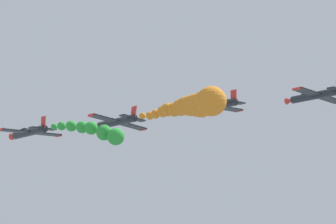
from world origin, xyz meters
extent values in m
cylinder|color=#23282D|center=(-15.86, 12.17, 77.57)|extent=(1.10, 9.00, 1.10)
cone|color=red|center=(-15.86, 17.27, 77.57)|extent=(1.05, 1.20, 1.05)
cube|color=#23282D|center=(-15.86, 11.77, 77.47)|extent=(9.20, 1.90, 0.21)
cylinder|color=red|center=(-20.46, 11.77, 77.49)|extent=(0.36, 1.40, 0.36)
cylinder|color=red|center=(-11.26, 11.77, 77.45)|extent=(0.36, 1.40, 0.36)
cube|color=#23282D|center=(-15.86, 8.17, 77.62)|extent=(3.80, 1.20, 0.19)
cube|color=red|center=(-15.85, 8.07, 78.54)|extent=(0.15, 1.10, 1.60)
ellipsoid|color=black|center=(-15.85, 13.97, 78.07)|extent=(0.80, 2.20, 0.70)
sphere|color=green|center=(-15.76, 5.11, 77.52)|extent=(0.89, 0.89, 0.89)
sphere|color=green|center=(-15.77, 3.05, 77.37)|extent=(1.20, 1.20, 1.20)
sphere|color=green|center=(-15.49, 0.98, 77.13)|extent=(1.46, 1.46, 1.46)
sphere|color=green|center=(-15.09, -1.08, 76.78)|extent=(1.59, 1.59, 1.59)
sphere|color=green|center=(-14.96, -3.14, 76.43)|extent=(1.72, 1.72, 1.72)
sphere|color=green|center=(-14.34, -5.21, 75.65)|extent=(2.00, 2.00, 2.00)
sphere|color=green|center=(-13.96, -7.27, 74.96)|extent=(2.17, 2.17, 2.17)
cylinder|color=#23282D|center=(-5.62, 4.97, 79.18)|extent=(1.23, 9.00, 1.23)
cone|color=red|center=(-5.62, 10.07, 79.18)|extent=(1.17, 1.20, 1.17)
cube|color=#23282D|center=(-5.64, 4.57, 79.08)|extent=(9.14, 1.90, 1.38)
cylinder|color=red|center=(-10.20, 4.57, 79.68)|extent=(0.40, 1.40, 0.40)
cylinder|color=red|center=(-1.08, 4.57, 78.48)|extent=(0.40, 1.40, 0.40)
cube|color=#23282D|center=(-5.62, 0.97, 79.23)|extent=(3.79, 1.20, 0.67)
cube|color=red|center=(-5.50, 0.87, 80.13)|extent=(0.35, 1.10, 1.60)
ellipsoid|color=black|center=(-5.56, 6.77, 79.67)|extent=(0.88, 2.20, 0.80)
sphere|color=orange|center=(-5.79, -1.65, 79.18)|extent=(0.90, 0.90, 0.90)
sphere|color=orange|center=(-5.72, -3.26, 78.99)|extent=(1.13, 1.13, 1.13)
sphere|color=orange|center=(-5.98, -4.87, 78.97)|extent=(1.27, 1.27, 1.27)
sphere|color=orange|center=(-5.96, -6.49, 79.10)|extent=(1.56, 1.56, 1.56)
sphere|color=orange|center=(-6.46, -8.10, 79.06)|extent=(1.78, 1.78, 1.78)
sphere|color=orange|center=(-6.61, -9.71, 78.83)|extent=(1.84, 1.84, 1.84)
sphere|color=orange|center=(-6.90, -11.33, 78.83)|extent=(2.18, 2.18, 2.18)
sphere|color=orange|center=(-7.43, -12.94, 78.74)|extent=(2.38, 2.38, 2.38)
sphere|color=orange|center=(-7.93, -14.56, 78.49)|extent=(2.59, 2.59, 2.59)
sphere|color=orange|center=(-8.48, -16.17, 78.26)|extent=(2.80, 2.80, 2.80)
sphere|color=orange|center=(-9.08, -17.78, 77.98)|extent=(3.01, 3.01, 3.01)
sphere|color=orange|center=(-9.62, -19.40, 78.00)|extent=(3.02, 3.02, 3.02)
sphere|color=orange|center=(-10.35, -21.01, 77.77)|extent=(3.41, 3.41, 3.41)
cylinder|color=#23282D|center=(5.10, -4.34, 81.37)|extent=(1.12, 9.00, 1.12)
cone|color=red|center=(5.10, 0.76, 81.37)|extent=(1.06, 1.20, 1.06)
cube|color=#23282D|center=(5.10, -4.74, 81.27)|extent=(9.20, 1.90, 0.33)
cylinder|color=red|center=(0.50, -4.74, 81.35)|extent=(0.37, 1.40, 0.37)
cylinder|color=red|center=(9.70, -4.74, 81.19)|extent=(0.37, 1.40, 0.37)
cube|color=#23282D|center=(5.10, -8.34, 81.42)|extent=(3.80, 1.20, 0.24)
cube|color=red|center=(5.11, -8.44, 82.34)|extent=(0.17, 1.10, 1.60)
ellipsoid|color=black|center=(5.11, -2.54, 81.87)|extent=(0.81, 2.20, 0.71)
cylinder|color=#23282D|center=(16.26, -14.02, 82.86)|extent=(1.20, 9.00, 1.20)
cone|color=red|center=(16.26, -8.92, 82.86)|extent=(1.14, 1.20, 1.14)
cube|color=#23282D|center=(16.25, -14.42, 82.76)|extent=(9.17, 1.90, 1.06)
cylinder|color=red|center=(11.67, -14.42, 83.20)|extent=(0.39, 1.40, 0.39)
ellipsoid|color=black|center=(16.31, -12.22, 83.35)|extent=(0.86, 2.20, 0.77)
camera|label=1|loc=(-61.72, -78.20, 62.99)|focal=74.55mm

